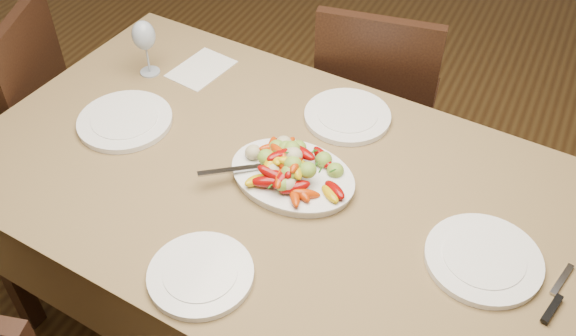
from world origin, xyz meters
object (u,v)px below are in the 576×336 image
at_px(chair_far, 378,102).
at_px(plate_right, 483,259).
at_px(chair_left, 0,128).
at_px(serving_platter, 292,178).
at_px(plate_near, 201,275).
at_px(plate_left, 125,121).
at_px(dining_table, 288,269).
at_px(wine_glass, 146,46).
at_px(plate_far, 347,116).

distance_m(chair_far, plate_right, 1.05).
bearing_deg(chair_far, chair_left, 23.33).
distance_m(chair_left, serving_platter, 1.25).
bearing_deg(plate_right, plate_near, -150.15).
bearing_deg(plate_left, plate_right, -2.66).
bearing_deg(dining_table, plate_right, -3.33).
height_order(chair_far, plate_near, chair_far).
bearing_deg(wine_glass, chair_left, -158.73).
height_order(chair_left, wine_glass, wine_glass).
xyz_separation_m(chair_far, wine_glass, (-0.64, -0.54, 0.39)).
height_order(chair_left, plate_right, chair_left).
relative_size(serving_platter, plate_near, 1.35).
bearing_deg(chair_left, serving_platter, 68.31).
distance_m(plate_right, plate_near, 0.69).
bearing_deg(plate_near, chair_left, 159.87).
xyz_separation_m(plate_right, plate_near, (-0.60, -0.34, 0.00)).
relative_size(plate_left, plate_near, 1.12).
bearing_deg(dining_table, serving_platter, 74.76).
relative_size(plate_left, plate_far, 1.08).
height_order(dining_table, plate_right, plate_right).
bearing_deg(chair_far, plate_left, 46.13).
relative_size(serving_platter, plate_far, 1.30).
relative_size(dining_table, chair_left, 1.94).
distance_m(plate_right, wine_glass, 1.23).
height_order(chair_left, serving_platter, chair_left).
xyz_separation_m(dining_table, chair_far, (-0.00, 0.81, 0.10)).
xyz_separation_m(plate_right, wine_glass, (-1.19, 0.30, 0.09)).
distance_m(chair_far, wine_glass, 0.92).
xyz_separation_m(chair_far, plate_far, (0.04, -0.48, 0.29)).
bearing_deg(dining_table, chair_far, 90.31).
relative_size(chair_far, serving_platter, 2.75).
relative_size(plate_right, plate_far, 1.08).
height_order(serving_platter, plate_left, serving_platter).
distance_m(dining_table, chair_left, 1.22).
height_order(chair_far, plate_left, chair_far).
bearing_deg(plate_right, dining_table, 176.67).
bearing_deg(plate_far, chair_left, -167.24).
xyz_separation_m(dining_table, wine_glass, (-0.65, 0.27, 0.48)).
xyz_separation_m(plate_right, plate_far, (-0.51, 0.37, 0.00)).
bearing_deg(chair_left, plate_right, 67.19).
bearing_deg(wine_glass, serving_platter, -21.43).
bearing_deg(serving_platter, chair_far, 90.67).
height_order(plate_right, wine_glass, wine_glass).
relative_size(plate_right, wine_glass, 1.39).
relative_size(plate_right, plate_near, 1.12).
bearing_deg(plate_near, dining_table, 82.37).
bearing_deg(plate_right, chair_far, 123.06).
height_order(plate_far, plate_near, same).
height_order(dining_table, chair_far, chair_far).
bearing_deg(plate_left, serving_platter, -0.17).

